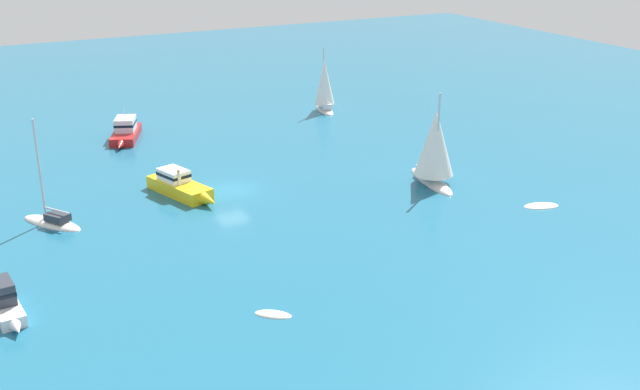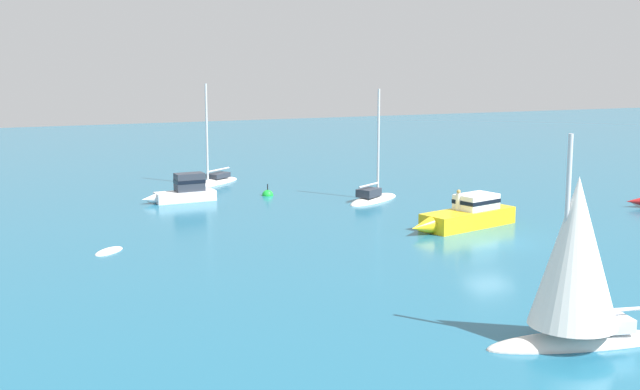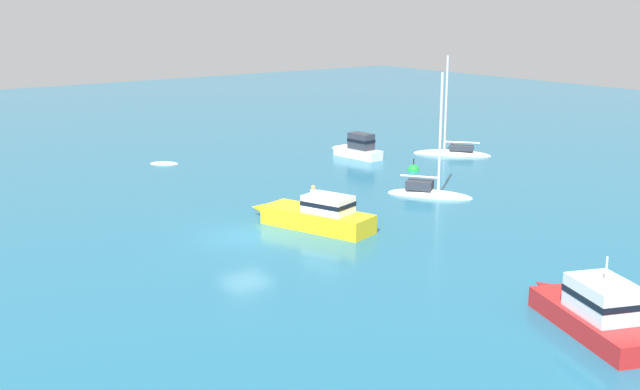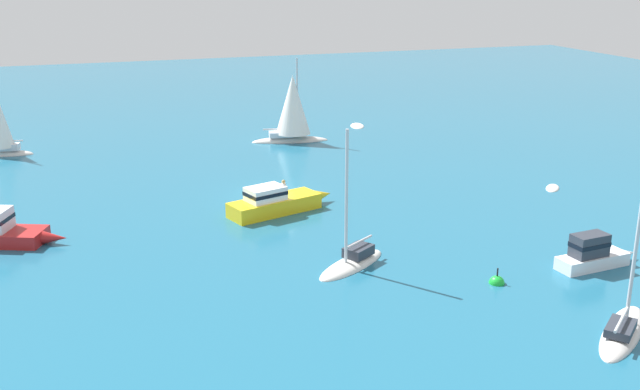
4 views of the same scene
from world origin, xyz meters
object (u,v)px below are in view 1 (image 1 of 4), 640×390
at_px(ketch_1, 434,150).
at_px(ketch, 52,222).
at_px(skiff, 273,315).
at_px(dinghy, 541,206).
at_px(powerboat, 125,131).
at_px(launch, 6,302).
at_px(cabin_cruiser, 180,186).
at_px(sloop, 325,88).

bearing_deg(ketch_1, ketch, -90.70).
xyz_separation_m(skiff, dinghy, (5.68, -24.82, 0.00)).
height_order(skiff, ketch_1, ketch_1).
xyz_separation_m(skiff, ketch_1, (13.81, -20.51, 2.85)).
distance_m(powerboat, ketch_1, 31.00).
bearing_deg(launch, ketch_1, 96.17).
relative_size(powerboat, cabin_cruiser, 0.95).
xyz_separation_m(skiff, ketch, (19.14, 8.79, 0.19)).
bearing_deg(cabin_cruiser, dinghy, 39.98).
xyz_separation_m(sloop, dinghy, (-33.25, -1.23, -2.49)).
distance_m(sloop, ketch_1, 25.31).
relative_size(ketch, ketch_1, 1.00).
relative_size(dinghy, cabin_cruiser, 0.39).
bearing_deg(ketch, cabin_cruiser, -115.17).
bearing_deg(skiff, dinghy, -126.30).
bearing_deg(ketch_1, dinghy, 37.51).
height_order(dinghy, launch, launch).
bearing_deg(sloop, ketch, 133.41).
bearing_deg(powerboat, ketch, -5.45).
height_order(ketch, launch, ketch).
relative_size(skiff, ketch_1, 0.28).
relative_size(powerboat, launch, 1.44).
bearing_deg(dinghy, launch, 14.98).
bearing_deg(skiff, cabin_cruiser, -52.58).
xyz_separation_m(ketch, ketch_1, (-5.33, -29.31, 2.66)).
xyz_separation_m(ketch_1, cabin_cruiser, (6.86, 19.29, -2.11)).
relative_size(dinghy, launch, 0.58).
distance_m(launch, ketch_1, 34.49).
xyz_separation_m(skiff, launch, (6.85, 13.20, 0.76)).
relative_size(skiff, ketch, 0.28).
relative_size(powerboat, dinghy, 2.47).
bearing_deg(dinghy, skiff, 29.63).
distance_m(skiff, sloop, 45.58).
height_order(skiff, dinghy, dinghy).
relative_size(powerboat, ketch, 0.93).
height_order(ketch, dinghy, ketch).
bearing_deg(ketch, sloop, -92.40).
xyz_separation_m(powerboat, launch, (-31.08, 14.35, -0.04)).
height_order(skiff, cabin_cruiser, cabin_cruiser).
xyz_separation_m(dinghy, cabin_cruiser, (14.99, 23.59, 0.74)).
distance_m(skiff, ketch_1, 24.89).
relative_size(dinghy, ketch_1, 0.37).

